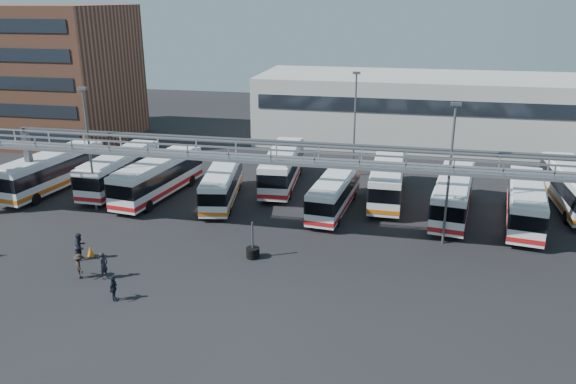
% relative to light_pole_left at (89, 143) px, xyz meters
% --- Properties ---
extents(ground, '(140.00, 140.00, 0.00)m').
position_rel_light_pole_left_xyz_m(ground, '(16.00, -8.00, -5.73)').
color(ground, black).
rests_on(ground, ground).
extents(gantry, '(51.40, 5.15, 7.10)m').
position_rel_light_pole_left_xyz_m(gantry, '(16.00, -2.13, -0.22)').
color(gantry, gray).
rests_on(gantry, ground).
extents(apartment_building, '(18.00, 15.00, 16.00)m').
position_rel_light_pole_left_xyz_m(apartment_building, '(-18.00, 22.00, 2.27)').
color(apartment_building, brown).
rests_on(apartment_building, ground).
extents(warehouse, '(42.00, 14.00, 8.00)m').
position_rel_light_pole_left_xyz_m(warehouse, '(28.00, 30.00, -1.73)').
color(warehouse, '#9E9E99').
rests_on(warehouse, ground).
extents(light_pole_left, '(0.70, 0.35, 10.21)m').
position_rel_light_pole_left_xyz_m(light_pole_left, '(0.00, 0.00, 0.00)').
color(light_pole_left, '#4C4F54').
rests_on(light_pole_left, ground).
extents(light_pole_mid, '(0.70, 0.35, 10.21)m').
position_rel_light_pole_left_xyz_m(light_pole_mid, '(28.00, -1.00, 0.00)').
color(light_pole_mid, '#4C4F54').
rests_on(light_pole_mid, ground).
extents(light_pole_back, '(0.70, 0.35, 10.21)m').
position_rel_light_pole_left_xyz_m(light_pole_back, '(20.00, 14.00, 0.00)').
color(light_pole_back, '#4C4F54').
rests_on(light_pole_back, ground).
extents(bus_0, '(4.14, 11.85, 3.53)m').
position_rel_light_pole_left_xyz_m(bus_0, '(-6.39, 3.77, -3.78)').
color(bus_0, silver).
rests_on(bus_0, ground).
extents(bus_1, '(2.89, 11.33, 3.42)m').
position_rel_light_pole_left_xyz_m(bus_1, '(-0.57, 5.51, -3.83)').
color(bus_1, silver).
rests_on(bus_1, ground).
extents(bus_2, '(4.12, 11.67, 3.47)m').
position_rel_light_pole_left_xyz_m(bus_2, '(3.80, 4.14, -3.81)').
color(bus_2, silver).
rests_on(bus_2, ground).
extents(bus_3, '(3.95, 10.29, 3.05)m').
position_rel_light_pole_left_xyz_m(bus_3, '(9.72, 3.99, -4.04)').
color(bus_3, silver).
rests_on(bus_3, ground).
extents(bus_4, '(3.35, 11.57, 3.47)m').
position_rel_light_pole_left_xyz_m(bus_4, '(13.86, 9.38, -3.81)').
color(bus_4, silver).
rests_on(bus_4, ground).
extents(bus_5, '(3.33, 10.28, 3.07)m').
position_rel_light_pole_left_xyz_m(bus_5, '(19.46, 3.84, -4.03)').
color(bus_5, silver).
rests_on(bus_5, ground).
extents(bus_6, '(2.76, 11.35, 3.44)m').
position_rel_light_pole_left_xyz_m(bus_6, '(23.60, 7.66, -3.83)').
color(bus_6, silver).
rests_on(bus_6, ground).
extents(bus_7, '(4.15, 11.41, 3.39)m').
position_rel_light_pole_left_xyz_m(bus_7, '(28.94, 4.70, -3.85)').
color(bus_7, silver).
rests_on(bus_7, ground).
extents(bus_8, '(4.18, 11.25, 3.34)m').
position_rel_light_pole_left_xyz_m(bus_8, '(34.30, 3.97, -3.88)').
color(bus_8, silver).
rests_on(bus_8, ground).
extents(bus_9, '(2.90, 11.60, 3.51)m').
position_rel_light_pole_left_xyz_m(bus_9, '(38.75, 8.56, -3.79)').
color(bus_9, silver).
rests_on(bus_9, ground).
extents(pedestrian_a, '(0.53, 0.71, 1.78)m').
position_rel_light_pole_left_xyz_m(pedestrian_a, '(6.86, -10.95, -4.84)').
color(pedestrian_a, black).
rests_on(pedestrian_a, ground).
extents(pedestrian_b, '(0.85, 1.02, 1.91)m').
position_rel_light_pole_left_xyz_m(pedestrian_b, '(3.95, -8.82, -4.77)').
color(pedestrian_b, black).
rests_on(pedestrian_b, ground).
extents(pedestrian_c, '(1.17, 1.19, 1.64)m').
position_rel_light_pole_left_xyz_m(pedestrian_c, '(5.35, -11.22, -4.91)').
color(pedestrian_c, '#2D201E').
rests_on(pedestrian_c, ground).
extents(pedestrian_d, '(0.49, 0.95, 1.56)m').
position_rel_light_pole_left_xyz_m(pedestrian_d, '(8.82, -13.34, -4.95)').
color(pedestrian_d, black).
rests_on(pedestrian_d, ground).
extents(cone_right, '(0.60, 0.60, 0.73)m').
position_rel_light_pole_left_xyz_m(cone_right, '(4.27, -8.20, -5.36)').
color(cone_right, orange).
rests_on(cone_right, ground).
extents(tire_stack, '(0.92, 0.92, 2.62)m').
position_rel_light_pole_left_xyz_m(tire_stack, '(15.23, -6.13, -5.29)').
color(tire_stack, black).
rests_on(tire_stack, ground).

